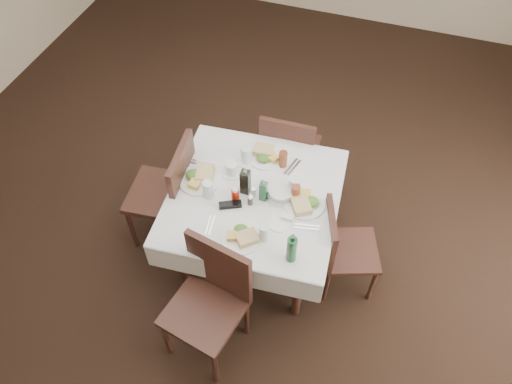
% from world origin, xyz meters
% --- Properties ---
extents(ground_plane, '(7.00, 7.00, 0.00)m').
position_xyz_m(ground_plane, '(0.00, 0.00, 0.00)').
color(ground_plane, black).
extents(room_shell, '(6.04, 7.04, 2.80)m').
position_xyz_m(room_shell, '(0.00, 0.00, 1.71)').
color(room_shell, '#C6B697').
rests_on(room_shell, ground).
extents(dining_table, '(1.27, 1.27, 0.76)m').
position_xyz_m(dining_table, '(0.23, -0.21, 0.67)').
color(dining_table, '#33150E').
rests_on(dining_table, ground).
extents(chair_north, '(0.45, 0.45, 0.92)m').
position_xyz_m(chair_north, '(0.28, 0.51, 0.53)').
color(chair_north, '#33150E').
rests_on(chair_north, ground).
extents(chair_south, '(0.54, 0.54, 0.97)m').
position_xyz_m(chair_south, '(0.18, -0.92, 0.56)').
color(chair_south, '#33150E').
rests_on(chair_south, ground).
extents(chair_east, '(0.50, 0.50, 0.83)m').
position_xyz_m(chair_east, '(0.89, -0.23, 0.47)').
color(chair_east, '#33150E').
rests_on(chair_east, ground).
extents(chair_west, '(0.52, 0.52, 0.99)m').
position_xyz_m(chair_west, '(-0.44, -0.20, 0.57)').
color(chair_west, '#33150E').
rests_on(chair_west, ground).
extents(meal_north, '(0.27, 0.27, 0.06)m').
position_xyz_m(meal_north, '(0.20, 0.16, 0.79)').
color(meal_north, white).
rests_on(meal_north, dining_table).
extents(meal_south, '(0.26, 0.26, 0.06)m').
position_xyz_m(meal_south, '(0.27, -0.58, 0.78)').
color(meal_south, white).
rests_on(meal_south, dining_table).
extents(meal_east, '(0.28, 0.28, 0.06)m').
position_xyz_m(meal_east, '(0.59, -0.19, 0.79)').
color(meal_east, white).
rests_on(meal_east, dining_table).
extents(meal_west, '(0.30, 0.30, 0.07)m').
position_xyz_m(meal_west, '(-0.18, -0.20, 0.79)').
color(meal_west, white).
rests_on(meal_west, dining_table).
extents(side_plate_a, '(0.14, 0.14, 0.01)m').
position_xyz_m(side_plate_a, '(0.07, 0.06, 0.77)').
color(side_plate_a, white).
rests_on(side_plate_a, dining_table).
extents(side_plate_b, '(0.15, 0.15, 0.01)m').
position_xyz_m(side_plate_b, '(0.47, -0.39, 0.77)').
color(side_plate_b, white).
rests_on(side_plate_b, dining_table).
extents(water_n, '(0.08, 0.08, 0.15)m').
position_xyz_m(water_n, '(0.07, 0.07, 0.84)').
color(water_n, silver).
rests_on(water_n, dining_table).
extents(water_s, '(0.07, 0.07, 0.13)m').
position_xyz_m(water_s, '(0.41, -0.53, 0.83)').
color(water_s, silver).
rests_on(water_s, dining_table).
extents(water_e, '(0.07, 0.07, 0.14)m').
position_xyz_m(water_e, '(0.48, -0.10, 0.83)').
color(water_e, silver).
rests_on(water_e, dining_table).
extents(water_w, '(0.07, 0.07, 0.14)m').
position_xyz_m(water_w, '(-0.07, -0.32, 0.83)').
color(water_w, silver).
rests_on(water_w, dining_table).
extents(iced_tea_a, '(0.06, 0.06, 0.13)m').
position_xyz_m(iced_tea_a, '(0.34, 0.12, 0.83)').
color(iced_tea_a, brown).
rests_on(iced_tea_a, dining_table).
extents(iced_tea_b, '(0.06, 0.06, 0.13)m').
position_xyz_m(iced_tea_b, '(0.51, -0.15, 0.83)').
color(iced_tea_b, brown).
rests_on(iced_tea_b, dining_table).
extents(bread_basket, '(0.20, 0.20, 0.07)m').
position_xyz_m(bread_basket, '(0.41, -0.16, 0.79)').
color(bread_basket, silver).
rests_on(bread_basket, dining_table).
extents(oil_cruet_dark, '(0.06, 0.06, 0.26)m').
position_xyz_m(oil_cruet_dark, '(0.16, -0.20, 0.87)').
color(oil_cruet_dark, black).
rests_on(oil_cruet_dark, dining_table).
extents(oil_cruet_green, '(0.05, 0.05, 0.21)m').
position_xyz_m(oil_cruet_green, '(0.30, -0.22, 0.85)').
color(oil_cruet_green, '#1F5E33').
rests_on(oil_cruet_green, dining_table).
extents(ketchup_bottle, '(0.05, 0.05, 0.12)m').
position_xyz_m(ketchup_bottle, '(0.12, -0.29, 0.82)').
color(ketchup_bottle, '#A8190A').
rests_on(ketchup_bottle, dining_table).
extents(salt_shaker, '(0.03, 0.03, 0.08)m').
position_xyz_m(salt_shaker, '(0.23, -0.22, 0.80)').
color(salt_shaker, white).
rests_on(salt_shaker, dining_table).
extents(pepper_shaker, '(0.04, 0.04, 0.08)m').
position_xyz_m(pepper_shaker, '(0.23, -0.29, 0.80)').
color(pepper_shaker, '#3F2B21').
rests_on(pepper_shaker, dining_table).
extents(coffee_mug, '(0.15, 0.14, 0.10)m').
position_xyz_m(coffee_mug, '(0.02, -0.07, 0.81)').
color(coffee_mug, white).
rests_on(coffee_mug, dining_table).
extents(sunglasses, '(0.16, 0.11, 0.03)m').
position_xyz_m(sunglasses, '(0.11, -0.36, 0.78)').
color(sunglasses, black).
rests_on(sunglasses, dining_table).
extents(green_bottle, '(0.06, 0.06, 0.25)m').
position_xyz_m(green_bottle, '(0.62, -0.63, 0.87)').
color(green_bottle, '#1F5E33').
rests_on(green_bottle, dining_table).
extents(sugar_caddy, '(0.08, 0.05, 0.04)m').
position_xyz_m(sugar_caddy, '(0.51, -0.34, 0.78)').
color(sugar_caddy, white).
rests_on(sugar_caddy, dining_table).
extents(cutlery_n, '(0.09, 0.19, 0.01)m').
position_xyz_m(cutlery_n, '(0.41, 0.12, 0.77)').
color(cutlery_n, silver).
rests_on(cutlery_n, dining_table).
extents(cutlery_s, '(0.06, 0.16, 0.01)m').
position_xyz_m(cutlery_s, '(0.04, -0.55, 0.77)').
color(cutlery_s, silver).
rests_on(cutlery_s, dining_table).
extents(cutlery_e, '(0.18, 0.07, 0.01)m').
position_xyz_m(cutlery_e, '(0.65, -0.36, 0.77)').
color(cutlery_e, silver).
rests_on(cutlery_e, dining_table).
extents(cutlery_w, '(0.18, 0.05, 0.01)m').
position_xyz_m(cutlery_w, '(-0.22, -0.06, 0.77)').
color(cutlery_w, silver).
rests_on(cutlery_w, dining_table).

